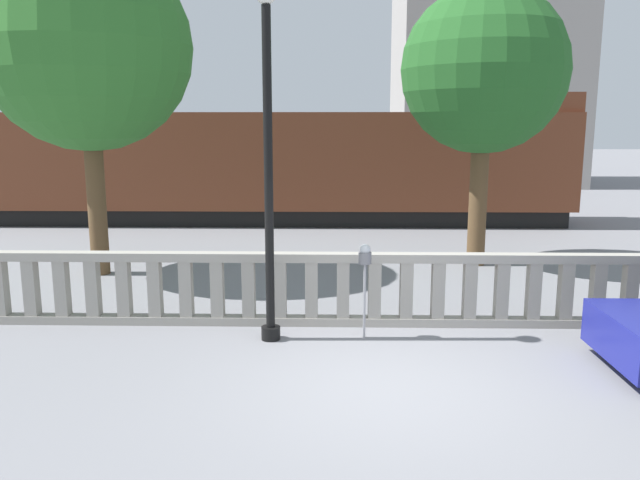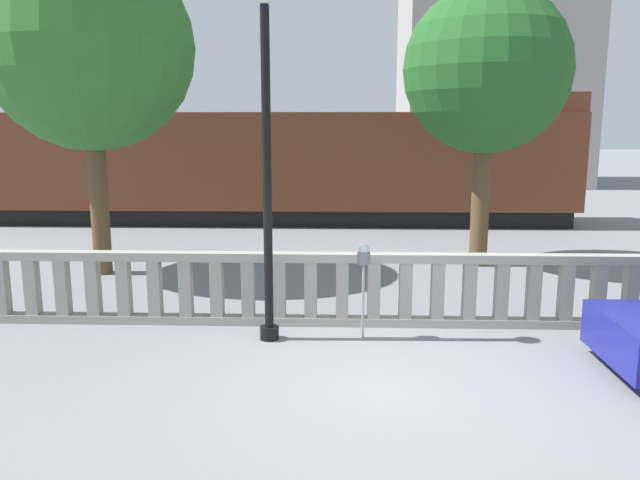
% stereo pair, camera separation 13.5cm
% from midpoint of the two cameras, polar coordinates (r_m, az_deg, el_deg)
% --- Properties ---
extents(ground_plane, '(160.00, 160.00, 0.00)m').
position_cam_midpoint_polar(ground_plane, '(7.99, 5.59, -13.24)').
color(ground_plane, slate).
extents(balustrade, '(14.18, 0.24, 1.20)m').
position_cam_midpoint_polar(balustrade, '(10.10, 4.63, -4.55)').
color(balustrade, '#9E998E').
rests_on(balustrade, ground).
extents(lamppost, '(0.31, 0.31, 5.16)m').
position_cam_midpoint_polar(lamppost, '(9.09, -5.19, 7.86)').
color(lamppost, black).
rests_on(lamppost, ground).
extents(parking_meter, '(0.20, 0.20, 1.46)m').
position_cam_midpoint_polar(parking_meter, '(9.37, 3.72, -1.94)').
color(parking_meter, '#99999E').
rests_on(parking_meter, ground).
extents(train_near, '(19.06, 2.87, 4.20)m').
position_cam_midpoint_polar(train_near, '(20.82, -3.74, 6.82)').
color(train_near, black).
rests_on(train_near, ground).
extents(building_block, '(9.47, 8.24, 14.25)m').
position_cam_midpoint_polar(building_block, '(37.01, 14.62, 16.19)').
color(building_block, gray).
rests_on(building_block, ground).
extents(tree_left, '(3.69, 3.69, 6.25)m').
position_cam_midpoint_polar(tree_left, '(14.73, 14.49, 14.70)').
color(tree_left, brown).
rests_on(tree_left, ground).
extents(tree_right, '(4.32, 4.32, 6.97)m').
position_cam_midpoint_polar(tree_right, '(14.26, -20.83, 16.18)').
color(tree_right, brown).
rests_on(tree_right, ground).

